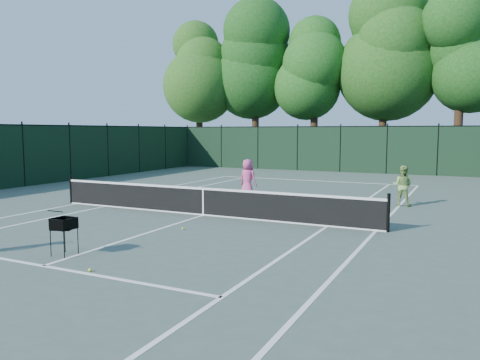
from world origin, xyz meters
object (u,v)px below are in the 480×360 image
at_px(ball_hopper, 64,224).
at_px(loose_ball_midcourt, 183,229).
at_px(player_green, 402,186).
at_px(loose_ball_near_cart, 90,270).
at_px(player_pink, 248,179).

relative_size(ball_hopper, loose_ball_midcourt, 12.35).
xyz_separation_m(player_green, loose_ball_midcourt, (-4.93, -7.09, -0.71)).
bearing_deg(ball_hopper, player_green, 39.58).
bearing_deg(loose_ball_midcourt, loose_ball_near_cart, -83.03).
bearing_deg(ball_hopper, loose_ball_near_cart, -47.50).
relative_size(player_pink, loose_ball_midcourt, 23.51).
height_order(player_pink, player_green, player_pink).
height_order(player_pink, ball_hopper, player_pink).
height_order(loose_ball_near_cart, loose_ball_midcourt, same).
relative_size(player_green, ball_hopper, 1.76).
relative_size(ball_hopper, loose_ball_near_cart, 12.35).
bearing_deg(player_pink, loose_ball_near_cart, 109.50).
bearing_deg(player_pink, loose_ball_midcourt, 110.18).
bearing_deg(player_pink, ball_hopper, 102.01).
relative_size(player_pink, ball_hopper, 1.90).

